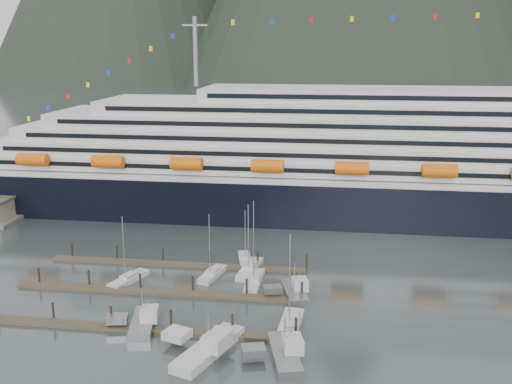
% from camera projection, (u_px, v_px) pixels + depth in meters
% --- Properties ---
extents(ground, '(1600.00, 1600.00, 0.00)m').
position_uv_depth(ground, '(181.00, 303.00, 95.23)').
color(ground, '#404B4C').
rests_on(ground, ground).
extents(cruise_ship, '(210.00, 30.40, 50.30)m').
position_uv_depth(cruise_ship, '(364.00, 166.00, 141.06)').
color(cruise_ship, black).
rests_on(cruise_ship, ground).
extents(dock_near, '(48.18, 2.28, 3.20)m').
position_uv_depth(dock_near, '(130.00, 328.00, 86.27)').
color(dock_near, '#44392C').
rests_on(dock_near, ground).
extents(dock_mid, '(48.18, 2.28, 3.20)m').
position_uv_depth(dock_mid, '(156.00, 292.00, 98.76)').
color(dock_mid, '#44392C').
rests_on(dock_mid, ground).
extents(dock_far, '(48.18, 2.28, 3.20)m').
position_uv_depth(dock_far, '(177.00, 264.00, 111.25)').
color(dock_far, '#44392C').
rests_on(dock_far, ground).
extents(sailboat_b, '(5.15, 9.08, 12.39)m').
position_uv_depth(sailboat_b, '(129.00, 279.00, 103.78)').
color(sailboat_b, silver).
rests_on(sailboat_b, ground).
extents(sailboat_c, '(4.00, 8.65, 12.14)m').
position_uv_depth(sailboat_c, '(212.00, 275.00, 105.87)').
color(sailboat_c, silver).
rests_on(sailboat_c, ground).
extents(sailboat_d, '(2.40, 10.08, 15.34)m').
position_uv_depth(sailboat_d, '(254.00, 281.00, 102.96)').
color(sailboat_d, silver).
rests_on(sailboat_d, ground).
extents(sailboat_f, '(3.89, 7.97, 10.56)m').
position_uv_depth(sailboat_f, '(245.00, 259.00, 113.38)').
color(sailboat_f, silver).
rests_on(sailboat_f, ground).
extents(sailboat_g, '(3.63, 10.80, 13.31)m').
position_uv_depth(sailboat_g, '(250.00, 269.00, 108.26)').
color(sailboat_g, silver).
rests_on(sailboat_g, ground).
extents(sailboat_h, '(3.50, 10.15, 15.22)m').
position_uv_depth(sailboat_h, '(290.00, 326.00, 86.57)').
color(sailboat_h, silver).
rests_on(sailboat_h, ground).
extents(trawler_b, '(7.76, 10.08, 6.23)m').
position_uv_depth(trawler_b, '(142.00, 322.00, 86.98)').
color(trawler_b, gray).
rests_on(trawler_b, ground).
extents(trawler_c, '(10.79, 13.84, 6.87)m').
position_uv_depth(trawler_c, '(208.00, 347.00, 79.61)').
color(trawler_c, silver).
rests_on(trawler_c, ground).
extents(trawler_d, '(8.62, 11.20, 6.36)m').
position_uv_depth(trawler_d, '(284.00, 353.00, 78.16)').
color(trawler_d, gray).
rests_on(trawler_d, ground).
extents(trawler_e, '(7.93, 9.93, 6.09)m').
position_uv_depth(trawler_e, '(294.00, 291.00, 97.80)').
color(trawler_e, gray).
rests_on(trawler_e, ground).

